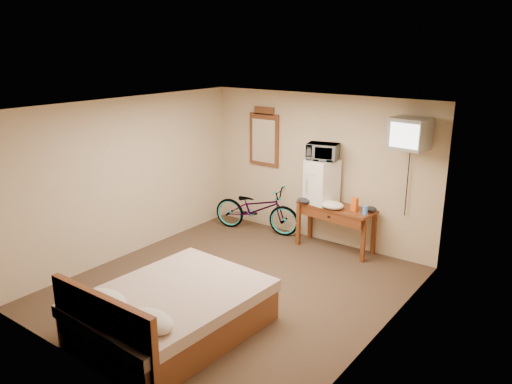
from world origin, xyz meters
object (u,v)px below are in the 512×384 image
Objects in this scene: mini_fridge at (322,182)px; bicycle at (256,209)px; blue_cup at (365,210)px; desk at (335,214)px; crt_television at (410,134)px; wall_mirror at (264,138)px; bed at (169,312)px; microwave at (323,152)px.

bicycle is at bearing -175.65° from mini_fridge.
desk is at bearing 172.10° from blue_cup.
crt_television is at bearing -0.98° from mini_fridge.
crt_television is 0.59× the size of wall_mirror.
crt_television is 2.75m from wall_mirror.
bed is at bearing -173.10° from bicycle.
microwave reaches higher than mini_fridge.
desk is 1.55m from bicycle.
wall_mirror is at bearing 170.86° from blue_cup.
bicycle is at bearing -178.04° from desk.
crt_television is at bearing 66.77° from bed.
mini_fridge is at bearing -9.81° from wall_mirror.
wall_mirror reaches higher than microwave.
bed is (-0.35, -3.37, -0.33)m from desk.
bicycle is (-2.09, 0.02, -0.39)m from blue_cup.
wall_mirror is 0.48× the size of bed.
crt_television is at bearing -101.16° from bicycle.
blue_cup reaches higher than desk.
bed reaches higher than bicycle.
crt_television is (1.39, -0.02, 0.44)m from microwave.
desk is 0.81× the size of bicycle.
microwave is at bearing 179.02° from crt_television.
blue_cup is at bearing -7.90° from desk.
microwave is at bearing 171.91° from blue_cup.
mini_fridge is at bearing -137.55° from microwave.
desk is 1.26× the size of wall_mirror.
wall_mirror is 4.09m from bed.
desk is at bearing -22.35° from microwave.
crt_television is (1.10, 0.02, 1.42)m from desk.
desk is 2.71× the size of microwave.
microwave is 0.22× the size of bed.
crt_television reaches higher than mini_fridge.
mini_fridge is at bearing 88.88° from bed.
microwave is 1.72m from bicycle.
microwave is 3.66m from bed.
crt_television is 0.29× the size of bed.
microwave is at bearing 56.35° from mini_fridge.
blue_cup is 3.46m from bed.
crt_television reaches higher than blue_cup.
crt_television is 0.38× the size of bicycle.
desk is 9.54× the size of blue_cup.
wall_mirror is at bearing 174.69° from crt_television.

